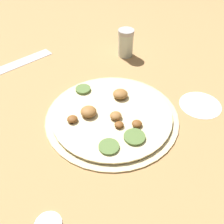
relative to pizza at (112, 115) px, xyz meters
The scene contains 5 objects.
ground_plane 0.01m from the pizza, 162.86° to the right, with size 3.00×3.00×0.00m, color tan.
pizza is the anchor object (origin of this frame).
spice_jar 0.30m from the pizza, 89.01° to the right, with size 0.05×0.05×0.09m.
loose_cap 0.29m from the pizza, 77.57° to the left, with size 0.05×0.05×0.01m.
flour_patch 0.23m from the pizza, 159.09° to the right, with size 0.11×0.11×0.00m.
Camera 1 is at (-0.08, 0.45, 0.45)m, focal length 42.00 mm.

